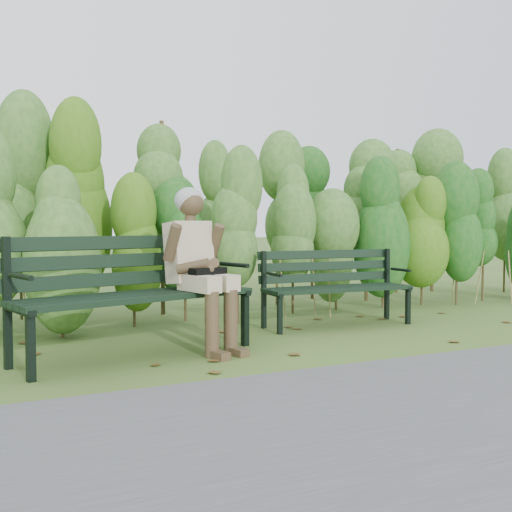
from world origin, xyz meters
name	(u,v)px	position (x,y,z in m)	size (l,w,h in m)	color
ground	(273,344)	(0.00, 0.00, 0.00)	(80.00, 80.00, 0.00)	#435524
footpath	(461,418)	(0.00, -2.20, 0.01)	(60.00, 2.50, 0.01)	#474749
hedge_band	(199,205)	(0.00, 1.86, 1.26)	(11.04, 1.67, 2.42)	#47381E
leaf_litter	(254,347)	(-0.20, -0.03, 0.00)	(5.39, 2.05, 0.01)	brown
bench_left	(130,284)	(-1.21, 0.14, 0.56)	(2.00, 1.09, 0.95)	black
bench_right	(333,281)	(1.02, 0.64, 0.46)	(1.57, 0.56, 0.77)	black
seated_woman	(199,257)	(-0.65, 0.08, 0.77)	(0.56, 0.82, 1.35)	tan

